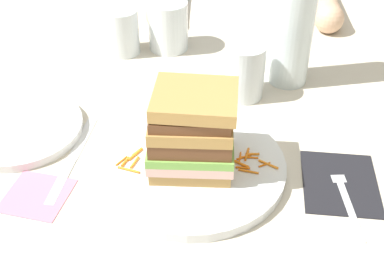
{
  "coord_description": "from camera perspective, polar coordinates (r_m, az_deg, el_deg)",
  "views": [
    {
      "loc": [
        0.01,
        -0.58,
        0.52
      ],
      "look_at": [
        -0.02,
        0.02,
        0.06
      ],
      "focal_mm": 48.75,
      "sensor_mm": 36.0,
      "label": 1
    }
  ],
  "objects": [
    {
      "name": "carrot_shred_3",
      "position": [
        0.77,
        -6.24,
        -2.96
      ],
      "size": [
        0.02,
        0.03,
        0.0
      ],
      "primitive_type": "cylinder",
      "rotation": [
        0.0,
        1.57,
        1.0
      ],
      "color": "orange",
      "rests_on": "main_plate"
    },
    {
      "name": "carrot_shred_5",
      "position": [
        0.77,
        -7.73,
        -3.59
      ],
      "size": [
        0.02,
        0.02,
        0.0
      ],
      "primitive_type": "cylinder",
      "rotation": [
        0.0,
        1.57,
        4.13
      ],
      "color": "orange",
      "rests_on": "main_plate"
    },
    {
      "name": "carrot_shred_1",
      "position": [
        0.75,
        -6.94,
        -4.56
      ],
      "size": [
        0.03,
        0.01,
        0.0
      ],
      "primitive_type": "cylinder",
      "rotation": [
        0.0,
        1.57,
        5.97
      ],
      "color": "orange",
      "rests_on": "main_plate"
    },
    {
      "name": "carrot_shred_10",
      "position": [
        0.77,
        5.28,
        -3.39
      ],
      "size": [
        0.01,
        0.02,
        0.0
      ],
      "primitive_type": "cylinder",
      "rotation": [
        0.0,
        1.57,
        4.57
      ],
      "color": "orange",
      "rests_on": "main_plate"
    },
    {
      "name": "ground_plane",
      "position": [
        0.78,
        1.2,
        -4.05
      ],
      "size": [
        3.0,
        3.0,
        0.0
      ],
      "primitive_type": "plane",
      "color": "beige"
    },
    {
      "name": "side_plate",
      "position": [
        0.88,
        -18.33,
        -0.02
      ],
      "size": [
        0.2,
        0.2,
        0.01
      ],
      "primitive_type": "cylinder",
      "color": "white",
      "rests_on": "ground_plane"
    },
    {
      "name": "napkin_pink",
      "position": [
        0.76,
        -16.61,
        -7.04
      ],
      "size": [
        0.1,
        0.1,
        0.0
      ],
      "primitive_type": "cube",
      "rotation": [
        0.0,
        0.0,
        -0.2
      ],
      "color": "pink",
      "rests_on": "ground_plane"
    },
    {
      "name": "empty_tumbler_0",
      "position": [
        1.05,
        -7.61,
        10.43
      ],
      "size": [
        0.06,
        0.06,
        0.09
      ],
      "primitive_type": "cylinder",
      "color": "silver",
      "rests_on": "ground_plane"
    },
    {
      "name": "juice_glass",
      "position": [
        0.91,
        5.75,
        5.83
      ],
      "size": [
        0.07,
        0.07,
        0.1
      ],
      "color": "white",
      "rests_on": "ground_plane"
    },
    {
      "name": "napkin_dark",
      "position": [
        0.78,
        15.89,
        -5.75
      ],
      "size": [
        0.12,
        0.14,
        0.0
      ],
      "primitive_type": "cube",
      "rotation": [
        0.0,
        0.0,
        -0.07
      ],
      "color": "black",
      "rests_on": "ground_plane"
    },
    {
      "name": "water_bottle",
      "position": [
        0.92,
        11.27,
        12.41
      ],
      "size": [
        0.07,
        0.07,
        0.3
      ],
      "color": "silver",
      "rests_on": "ground_plane"
    },
    {
      "name": "carrot_shred_13",
      "position": [
        0.77,
        6.3,
        -3.43
      ],
      "size": [
        0.03,
        0.0,
        0.0
      ],
      "primitive_type": "cylinder",
      "rotation": [
        0.0,
        1.57,
        3.09
      ],
      "color": "orange",
      "rests_on": "main_plate"
    },
    {
      "name": "carrot_shred_9",
      "position": [
        0.75,
        5.59,
        -4.34
      ],
      "size": [
        0.02,
        0.01,
        0.0
      ],
      "primitive_type": "cylinder",
      "rotation": [
        0.0,
        1.57,
        3.04
      ],
      "color": "orange",
      "rests_on": "main_plate"
    },
    {
      "name": "carrot_shred_0",
      "position": [
        0.78,
        -6.01,
        -2.57
      ],
      "size": [
        0.01,
        0.02,
        0.0
      ],
      "primitive_type": "cylinder",
      "rotation": [
        0.0,
        1.57,
        4.11
      ],
      "color": "orange",
      "rests_on": "main_plate"
    },
    {
      "name": "knife",
      "position": [
        0.81,
        -13.06,
        -3.44
      ],
      "size": [
        0.04,
        0.2,
        0.0
      ],
      "color": "silver",
      "rests_on": "ground_plane"
    },
    {
      "name": "carrot_shred_7",
      "position": [
        0.76,
        5.41,
        -3.93
      ],
      "size": [
        0.02,
        0.02,
        0.0
      ],
      "primitive_type": "cylinder",
      "rotation": [
        0.0,
        1.57,
        2.57
      ],
      "color": "orange",
      "rests_on": "main_plate"
    },
    {
      "name": "carrot_shred_2",
      "position": [
        0.76,
        -6.29,
        -3.76
      ],
      "size": [
        0.01,
        0.03,
        0.0
      ],
      "primitive_type": "cylinder",
      "rotation": [
        0.0,
        1.57,
        1.24
      ],
      "color": "orange",
      "rests_on": "main_plate"
    },
    {
      "name": "sandwich",
      "position": [
        0.72,
        -0.03,
        -0.25
      ],
      "size": [
        0.12,
        0.11,
        0.12
      ],
      "color": "tan",
      "rests_on": "main_plate"
    },
    {
      "name": "carrot_shred_4",
      "position": [
        0.76,
        -7.31,
        -3.66
      ],
      "size": [
        0.01,
        0.02,
        0.0
      ],
      "primitive_type": "cylinder",
      "rotation": [
        0.0,
        1.57,
        1.21
      ],
      "color": "orange",
      "rests_on": "main_plate"
    },
    {
      "name": "carrot_shred_15",
      "position": [
        0.75,
        6.2,
        -4.73
      ],
      "size": [
        0.03,
        0.01,
        0.0
      ],
      "primitive_type": "cylinder",
      "rotation": [
        0.0,
        1.57,
        6.04
      ],
      "color": "orange",
      "rests_on": "main_plate"
    },
    {
      "name": "carrot_shred_6",
      "position": [
        0.77,
        6.02,
        -2.88
      ],
      "size": [
        0.01,
        0.03,
        0.0
      ],
      "primitive_type": "cylinder",
      "rotation": [
        0.0,
        1.57,
        4.48
      ],
      "color": "orange",
      "rests_on": "main_plate"
    },
    {
      "name": "carrot_shred_12",
      "position": [
        0.78,
        6.62,
        -2.84
      ],
      "size": [
        0.02,
        0.01,
        0.0
      ],
      "primitive_type": "cylinder",
      "rotation": [
        0.0,
        1.57,
        0.07
      ],
      "color": "orange",
      "rests_on": "main_plate"
    },
    {
      "name": "fork",
      "position": [
        0.76,
        16.35,
        -6.73
      ],
      "size": [
        0.03,
        0.17,
        0.0
      ],
      "color": "silver",
      "rests_on": "napkin_dark"
    },
    {
      "name": "empty_tumbler_1",
      "position": [
        1.05,
        -2.62,
        11.14
      ],
      "size": [
        0.08,
        0.08,
        0.1
      ],
      "primitive_type": "cylinder",
      "color": "silver",
      "rests_on": "ground_plane"
    },
    {
      "name": "carrot_shred_8",
      "position": [
        0.77,
        5.66,
        -3.02
      ],
      "size": [
        0.02,
        0.01,
        0.0
      ],
      "primitive_type": "cylinder",
      "rotation": [
        0.0,
        1.57,
        0.48
      ],
      "color": "orange",
      "rests_on": "main_plate"
    },
    {
      "name": "main_plate",
      "position": [
        0.76,
        -0.09,
        -4.21
      ],
      "size": [
        0.28,
        0.28,
        0.02
      ],
      "primitive_type": "cylinder",
      "color": "white",
      "rests_on": "ground_plane"
    },
    {
      "name": "carrot_shred_14",
      "position": [
        0.76,
        7.94,
        -3.99
      ],
      "size": [
        0.02,
        0.01,
        0.0
      ],
      "primitive_type": "cylinder",
      "rotation": [
        0.0,
        1.57,
        0.51
      ],
      "color": "orange",
      "rests_on": "main_plate"
    },
    {
      "name": "carrot_shred_11",
      "position": [
        0.76,
        8.35,
        -3.94
      ],
      "size": [
        0.03,
        0.02,
        0.0
      ],
      "primitive_type": "cylinder",
      "rotation": [
        0.0,
        1.57,
        2.58
      ],
      "color": "orange",
      "rests_on": "main_plate"
    }
  ]
}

